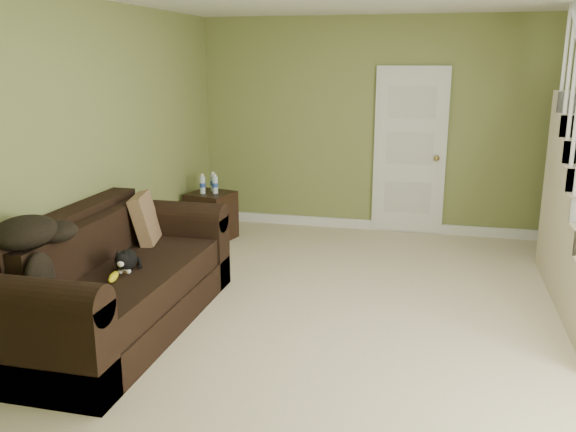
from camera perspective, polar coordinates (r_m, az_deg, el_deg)
The scene contains 13 objects.
floor at distance 5.21m, azimuth 8.17°, elevation -9.44°, with size 5.00×5.50×0.01m, color #C1B18B.
wall_back at distance 7.55m, azimuth 10.68°, elevation 8.20°, with size 5.00×0.04×2.60m, color olive.
wall_front at distance 2.19m, azimuth 1.99°, elevation -7.05°, with size 5.00×0.04×2.60m, color olive.
wall_left at distance 5.63m, azimuth -17.65°, elevation 5.65°, with size 0.04×5.50×2.60m, color olive.
baseboard_back at distance 7.75m, azimuth 10.24°, elevation -0.97°, with size 5.00×0.04×0.12m, color white.
baseboard_left at distance 5.92m, azimuth -16.48°, elevation -6.29°, with size 0.04×5.50×0.12m, color white.
door at distance 7.54m, azimuth 11.32°, elevation 5.90°, with size 0.86×0.12×2.02m.
sofa at distance 5.06m, azimuth -16.06°, elevation -6.23°, with size 1.03×2.38×0.94m.
side_table at distance 7.30m, azimuth -7.19°, elevation 0.08°, with size 0.57×0.57×0.80m.
cat at distance 4.88m, azimuth -15.02°, elevation -4.06°, with size 0.26×0.43×0.21m.
banana at distance 4.70m, azimuth -16.02°, elevation -5.50°, with size 0.06×0.20×0.06m, color yellow.
throw_pillow at distance 5.59m, azimuth -13.20°, elevation -0.25°, with size 0.11×0.44×0.44m, color #4B301E.
throw_blanket at distance 4.45m, azimuth -23.43°, elevation -1.40°, with size 0.39×0.51×0.21m, color black.
Camera 1 is at (0.41, -4.75, 2.11)m, focal length 38.00 mm.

